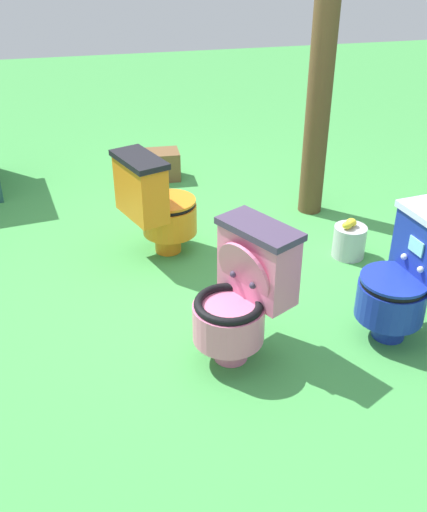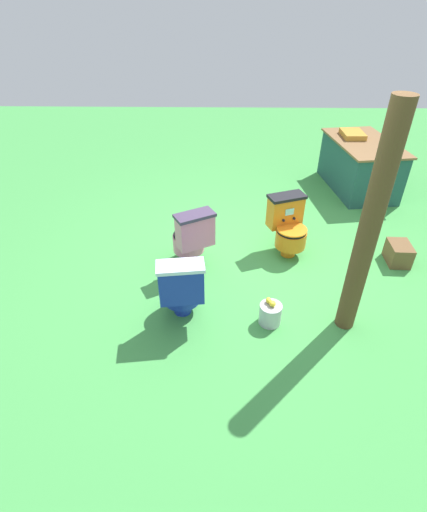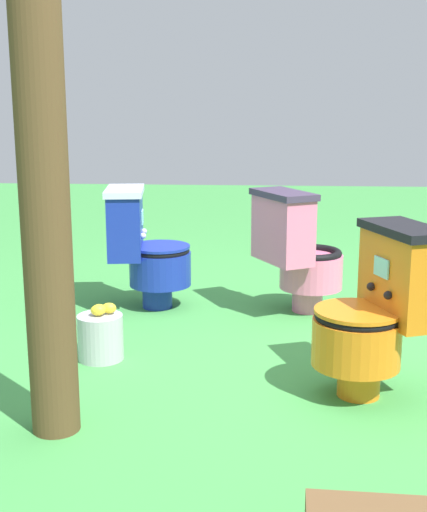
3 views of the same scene
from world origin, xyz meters
TOP-DOWN VIEW (x-y plane):
  - ground at (0.00, 0.00)m, footprint 14.00×14.00m
  - toilet_pink at (0.06, -0.72)m, footprint 0.62×0.59m
  - toilet_orange at (-0.22, 0.43)m, footprint 0.60×0.55m
  - toilet_blue at (0.96, -0.76)m, footprint 0.54×0.46m
  - vendor_table at (-2.08, 1.81)m, footprint 1.57×1.06m
  - wooden_post at (1.04, 0.85)m, footprint 0.18×0.18m
  - small_crate at (-0.02, 1.74)m, footprint 0.34×0.26m
  - lemon_bucket at (1.04, 0.11)m, footprint 0.22×0.22m

SIDE VIEW (x-z plane):
  - ground at x=0.00m, z-range 0.00..0.00m
  - lemon_bucket at x=1.04m, z-range -0.02..0.26m
  - small_crate at x=-0.02m, z-range 0.00..0.25m
  - toilet_orange at x=-0.22m, z-range 0.01..0.73m
  - toilet_blue at x=0.96m, z-range 0.01..0.73m
  - toilet_pink at x=0.06m, z-range 0.01..0.74m
  - vendor_table at x=-2.08m, z-range -0.03..0.82m
  - wooden_post at x=1.04m, z-range 0.00..2.16m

